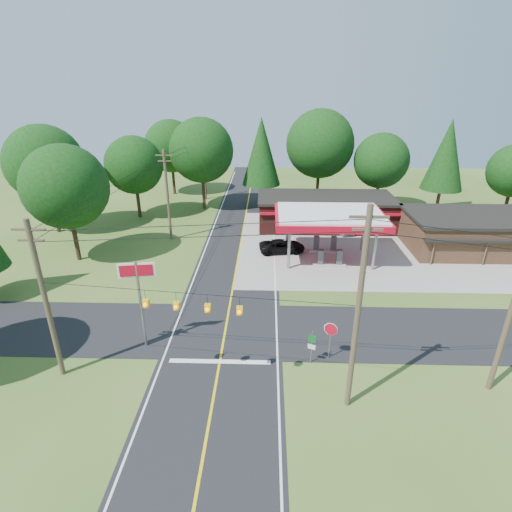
{
  "coord_description": "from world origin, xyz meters",
  "views": [
    {
      "loc": [
        2.95,
        -24.2,
        16.45
      ],
      "look_at": [
        2.0,
        7.0,
        2.8
      ],
      "focal_mm": 28.0,
      "sensor_mm": 36.0,
      "label": 1
    }
  ],
  "objects_px": {
    "suv_car": "(282,246)",
    "gas_canopy": "(330,218)",
    "sedan_car": "(343,226)",
    "octagonal_stop_sign": "(331,332)",
    "big_stop_sign": "(138,286)"
  },
  "relations": [
    {
      "from": "gas_canopy",
      "to": "suv_car",
      "type": "xyz_separation_m",
      "value": [
        -4.5,
        1.5,
        -3.61
      ]
    },
    {
      "from": "suv_car",
      "to": "big_stop_sign",
      "type": "height_order",
      "value": "big_stop_sign"
    },
    {
      "from": "gas_canopy",
      "to": "octagonal_stop_sign",
      "type": "xyz_separation_m",
      "value": [
        -2.0,
        -16.01,
        -2.24
      ]
    },
    {
      "from": "gas_canopy",
      "to": "sedan_car",
      "type": "relative_size",
      "value": 2.55
    },
    {
      "from": "gas_canopy",
      "to": "octagonal_stop_sign",
      "type": "distance_m",
      "value": 16.29
    },
    {
      "from": "sedan_car",
      "to": "big_stop_sign",
      "type": "height_order",
      "value": "big_stop_sign"
    },
    {
      "from": "suv_car",
      "to": "big_stop_sign",
      "type": "bearing_deg",
      "value": 141.28
    },
    {
      "from": "big_stop_sign",
      "to": "octagonal_stop_sign",
      "type": "height_order",
      "value": "big_stop_sign"
    },
    {
      "from": "sedan_car",
      "to": "big_stop_sign",
      "type": "relative_size",
      "value": 0.67
    },
    {
      "from": "sedan_car",
      "to": "octagonal_stop_sign",
      "type": "relative_size",
      "value": 1.55
    },
    {
      "from": "sedan_car",
      "to": "suv_car",
      "type": "bearing_deg",
      "value": -148.47
    },
    {
      "from": "sedan_car",
      "to": "octagonal_stop_sign",
      "type": "bearing_deg",
      "value": -111.15
    },
    {
      "from": "big_stop_sign",
      "to": "suv_car",
      "type": "bearing_deg",
      "value": 59.56
    },
    {
      "from": "gas_canopy",
      "to": "big_stop_sign",
      "type": "height_order",
      "value": "big_stop_sign"
    },
    {
      "from": "suv_car",
      "to": "gas_canopy",
      "type": "bearing_deg",
      "value": -116.72
    }
  ]
}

